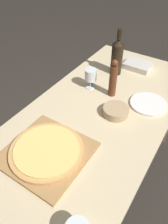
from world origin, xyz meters
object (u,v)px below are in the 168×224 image
at_px(wine_bottle, 117,56).
at_px(pepper_mill, 113,79).
at_px(small_bowl, 116,111).
at_px(wine_glass, 91,75).
at_px(pizza, 47,150).

height_order(wine_bottle, pepper_mill, wine_bottle).
bearing_deg(wine_bottle, small_bowl, -63.00).
bearing_deg(wine_bottle, wine_glass, -103.62).
bearing_deg(wine_glass, pizza, -78.65).
xyz_separation_m(wine_bottle, pepper_mill, (0.10, -0.24, -0.01)).
bearing_deg(wine_glass, small_bowl, -29.84).
relative_size(pepper_mill, wine_glass, 1.87).
xyz_separation_m(pepper_mill, wine_glass, (-0.15, -0.00, -0.03)).
height_order(pizza, wine_bottle, wine_bottle).
bearing_deg(pepper_mill, wine_glass, -179.53).
xyz_separation_m(pizza, small_bowl, (0.14, 0.43, -0.01)).
distance_m(wine_bottle, small_bowl, 0.45).
distance_m(pepper_mill, small_bowl, 0.20).
height_order(pizza, small_bowl, small_bowl).
relative_size(wine_bottle, pepper_mill, 1.30).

